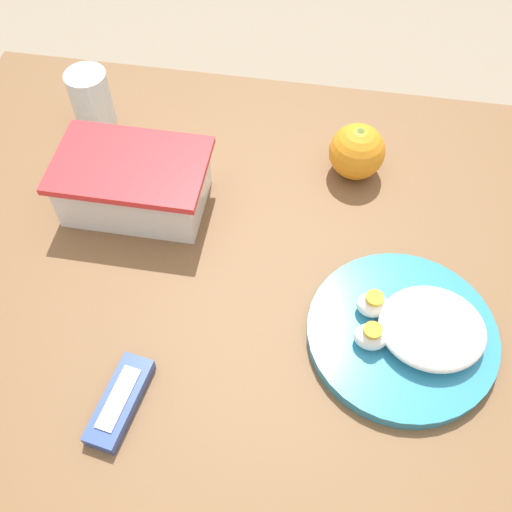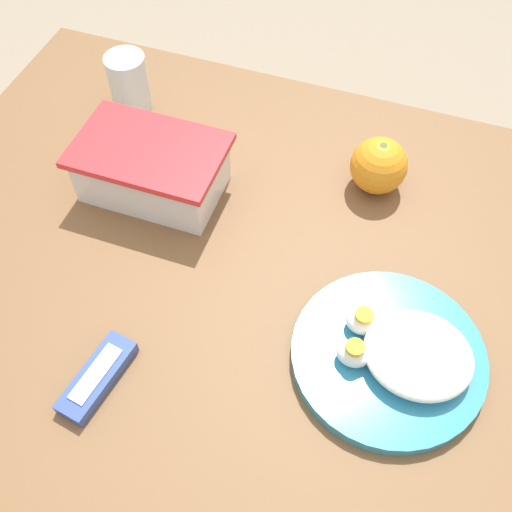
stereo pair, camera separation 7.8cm
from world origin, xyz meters
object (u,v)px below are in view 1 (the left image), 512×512
(rice_plate, at_px, (410,332))
(drinking_glass, at_px, (91,99))
(candy_bar, at_px, (120,401))
(orange_fruit, at_px, (357,152))
(food_container, at_px, (134,186))

(rice_plate, height_order, drinking_glass, drinking_glass)
(candy_bar, bearing_deg, orange_fruit, 59.90)
(food_container, height_order, rice_plate, food_container)
(rice_plate, xyz_separation_m, candy_bar, (-0.33, -0.14, -0.01))
(drinking_glass, bearing_deg, orange_fruit, -5.68)
(candy_bar, distance_m, drinking_glass, 0.49)
(food_container, bearing_deg, rice_plate, -22.08)
(orange_fruit, bearing_deg, food_container, -159.27)
(food_container, xyz_separation_m, rice_plate, (0.39, -0.16, -0.02))
(rice_plate, bearing_deg, food_container, 157.92)
(orange_fruit, relative_size, rice_plate, 0.35)
(food_container, bearing_deg, drinking_glass, 125.79)
(orange_fruit, distance_m, candy_bar, 0.48)
(candy_bar, bearing_deg, rice_plate, 23.29)
(orange_fruit, xyz_separation_m, candy_bar, (-0.24, -0.42, -0.03))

